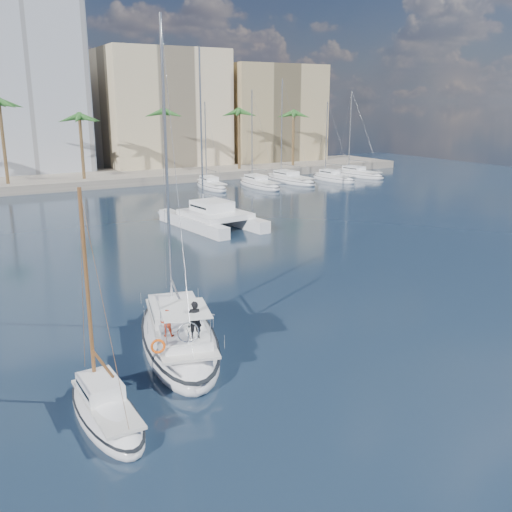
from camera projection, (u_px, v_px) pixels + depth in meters
ground at (253, 331)px, 29.90m from camera, size 160.00×160.00×0.00m
quay at (41, 182)px, 80.83m from camera, size 120.00×14.00×1.20m
building_beige at (162, 112)px, 96.45m from camera, size 20.00×14.00×20.00m
building_tan_right at (270, 116)px, 104.63m from camera, size 18.00×12.00×18.00m
palm_centre at (40, 112)px, 74.94m from camera, size 3.60×3.60×12.30m
palm_right at (262, 110)px, 91.24m from camera, size 3.60×3.60×12.30m
main_sloop at (179, 337)px, 27.92m from camera, size 6.17×11.58×16.41m
small_sloop at (106, 411)px, 21.52m from camera, size 2.17×6.46×9.22m
catamaran at (213, 215)px, 54.62m from camera, size 6.78×11.79×16.51m
seagull at (204, 316)px, 30.62m from camera, size 1.24×0.53×0.23m
moored_yacht_a at (212, 189)px, 78.85m from camera, size 3.37×9.52×11.90m
moored_yacht_b at (259, 187)px, 80.29m from camera, size 3.32×10.83×13.72m
moored_yacht_c at (290, 182)px, 85.09m from camera, size 3.98×12.33×15.54m
moored_yacht_d at (333, 181)px, 86.53m from camera, size 3.52×9.55×11.90m
moored_yacht_e at (358, 177)px, 91.32m from camera, size 4.61×11.11×13.72m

